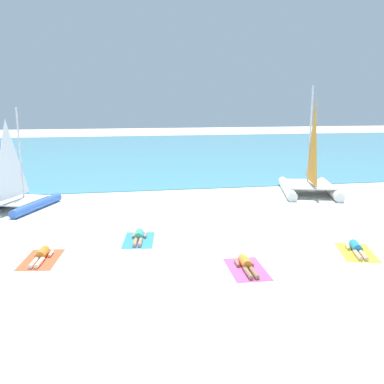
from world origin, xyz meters
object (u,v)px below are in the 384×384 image
sunbather_leftmost (41,255)px  towel_center_left (139,240)px  sailboat_blue (17,194)px  towel_center_right (247,269)px  sunbather_center_right (246,264)px  sunbather_rightmost (356,248)px  towel_leftmost (41,259)px  sailboat_white (310,178)px  towel_rightmost (357,252)px  sunbather_center_left (139,236)px

sunbather_leftmost → towel_center_left: sunbather_leftmost is taller
sailboat_blue → towel_center_right: bearing=-22.6°
sunbather_center_right → sunbather_rightmost: (4.17, 0.73, 0.00)m
towel_leftmost → sunbather_leftmost: bearing=82.5°
sailboat_blue → towel_leftmost: size_ratio=2.52×
sailboat_white → towel_leftmost: sailboat_white is taller
towel_leftmost → towel_rightmost: (10.52, -1.25, 0.00)m
towel_center_left → sunbather_center_right: (3.12, -3.33, 0.13)m
sailboat_blue → towel_center_left: sailboat_blue is taller
towel_center_left → sailboat_blue: bearing=133.2°
sunbather_center_left → sunbather_rightmost: (7.27, -2.66, 0.00)m
sailboat_blue → sunbather_center_left: sailboat_blue is taller
sailboat_white → sunbather_leftmost: size_ratio=3.78×
sailboat_white → towel_center_left: bearing=-131.2°
sailboat_blue → towel_rightmost: (12.70, -8.44, -0.71)m
sailboat_blue → sunbather_leftmost: size_ratio=3.05×
sunbather_rightmost → towel_center_left: bearing=177.1°
towel_center_left → sunbather_center_left: (0.01, 0.07, 0.13)m
towel_leftmost → towel_rightmost: bearing=-6.8°
sunbather_rightmost → sailboat_white: bearing=90.8°
towel_rightmost → sunbather_rightmost: 0.14m
towel_center_left → towel_center_right: 4.61m
towel_leftmost → towel_center_left: same height
sailboat_blue → sunbather_leftmost: (2.19, -7.13, -0.58)m
sunbather_center_left → towel_center_right: size_ratio=0.82×
sailboat_blue → sunbather_center_right: sailboat_blue is taller
towel_center_left → sunbather_leftmost: bearing=-157.5°
towel_center_right → sunbather_rightmost: sunbather_rightmost is taller
sunbather_center_right → sunbather_rightmost: bearing=12.2°
towel_rightmost → sunbather_rightmost: sunbather_rightmost is taller
towel_rightmost → sunbather_rightmost: bearing=73.3°
towel_leftmost → sunbather_center_right: 6.65m
sailboat_blue → sunbather_rightmost: size_ratio=3.10×
sunbather_leftmost → sunbather_center_left: bearing=30.9°
sailboat_white → sunbather_rightmost: sailboat_white is taller
sailboat_white → towel_rightmost: size_ratio=3.12×
sailboat_blue → sunbather_center_right: bearing=-22.4°
sailboat_white → sunbather_rightmost: (-2.57, -9.03, -0.75)m
towel_center_left → sunbather_center_right: 4.56m
towel_center_left → sunbather_rightmost: sunbather_rightmost is taller
sunbather_leftmost → towel_center_right: bearing=-10.4°
sailboat_blue → towel_center_right: size_ratio=2.52×
sailboat_white → sunbather_rightmost: 9.42m
towel_center_right → sailboat_blue: bearing=133.0°
sailboat_blue → sunbather_center_right: 12.51m
sailboat_white → towel_center_left: (-9.86, -6.43, -0.88)m
towel_center_left → sunbather_center_right: size_ratio=1.21×
towel_leftmost → sailboat_blue: bearing=106.9°
sailboat_white → sunbather_leftmost: bearing=-133.6°
sailboat_blue → sunbather_center_right: (8.55, -9.11, -0.58)m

